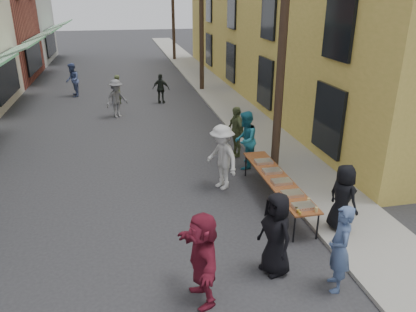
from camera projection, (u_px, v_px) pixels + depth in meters
name	position (u px, v px, depth m)	size (l,w,h in m)	color
ground	(150.00, 234.00, 9.74)	(120.00, 120.00, 0.00)	#28282B
sidewalk	(213.00, 89.00, 24.30)	(2.20, 60.00, 0.10)	gray
building_ochre	(323.00, 1.00, 22.74)	(10.00, 28.00, 10.00)	gold
utility_pole_near	(284.00, 26.00, 11.62)	(0.26, 0.26, 9.00)	#2D2116
utility_pole_mid	(201.00, 10.00, 22.50)	(0.26, 0.26, 9.00)	#2D2116
utility_pole_far	(173.00, 5.00, 33.38)	(0.26, 0.26, 9.00)	#2D2116
serving_table	(277.00, 179.00, 10.93)	(0.70, 4.00, 0.75)	brown
catering_tray_sausage	(303.00, 206.00, 9.40)	(0.50, 0.33, 0.08)	maroon
catering_tray_foil_b	(292.00, 194.00, 9.99)	(0.50, 0.33, 0.08)	#B2B2B7
catering_tray_buns	(282.00, 182.00, 10.63)	(0.50, 0.33, 0.08)	tan
catering_tray_foil_d	(272.00, 171.00, 11.26)	(0.50, 0.33, 0.08)	#B2B2B7
catering_tray_buns_end	(264.00, 161.00, 11.90)	(0.50, 0.33, 0.08)	tan
condiment_jar_a	(300.00, 213.00, 9.09)	(0.07, 0.07, 0.08)	#A57F26
condiment_jar_b	(298.00, 211.00, 9.18)	(0.07, 0.07, 0.08)	#A57F26
condiment_jar_c	(296.00, 209.00, 9.27)	(0.07, 0.07, 0.08)	#A57F26
cup_stack	(316.00, 210.00, 9.21)	(0.08, 0.08, 0.12)	tan
guest_front_a	(276.00, 234.00, 8.13)	(0.87, 0.57, 1.79)	black
guest_front_b	(340.00, 249.00, 7.65)	(0.65, 0.43, 1.79)	#445984
guest_front_c	(245.00, 140.00, 13.13)	(0.93, 0.72, 1.91)	teal
guest_front_d	(222.00, 157.00, 11.73)	(1.25, 0.72, 1.94)	beige
guest_front_e	(236.00, 132.00, 14.13)	(1.05, 0.44, 1.80)	#59653A
guest_queue_back	(203.00, 258.00, 7.34)	(1.70, 0.54, 1.84)	maroon
server	(343.00, 198.00, 9.50)	(0.81, 0.53, 1.65)	black
passerby_left	(117.00, 99.00, 18.63)	(1.14, 0.65, 1.76)	slate
passerby_mid	(161.00, 89.00, 21.08)	(0.90, 0.37, 1.53)	black
passerby_right	(117.00, 90.00, 20.85)	(0.56, 0.37, 1.54)	#485330
passerby_far	(73.00, 80.00, 22.39)	(0.89, 0.70, 1.84)	#465588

